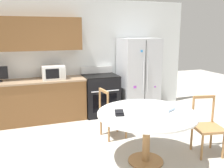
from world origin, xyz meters
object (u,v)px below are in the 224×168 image
Objects in this scene: microwave at (53,72)px; candle_glass at (144,109)px; dining_chair_right at (207,127)px; dining_chair_far at (112,114)px; wallet at (119,113)px; oven_range at (101,94)px; refrigerator at (138,75)px.

microwave is 2.45m from candle_glass.
dining_chair_right is 1.00× the size of dining_chair_far.
wallet is at bearing -19.99° from dining_chair_far.
microwave is 1.66m from dining_chair_far.
oven_range reaches higher than wallet.
dining_chair_far is at bearing 100.35° from candle_glass.
refrigerator is at bearing 58.53° from wallet.
microwave reaches higher than dining_chair_right.
dining_chair_right is 1.48m from wallet.
refrigerator is at bearing -2.33° from oven_range.
refrigerator is 1.93× the size of dining_chair_right.
oven_range is 1.20× the size of dining_chair_far.
oven_range reaches higher than dining_chair_far.
dining_chair_right is at bearing -9.21° from candle_glass.
microwave is (-1.04, 0.01, 0.58)m from oven_range.
oven_range is 1.30m from dining_chair_far.
candle_glass is at bearing -113.66° from refrigerator.
dining_chair_far is 10.75× the size of candle_glass.
oven_range is 2.23m from candle_glass.
refrigerator is at bearing 132.18° from dining_chair_far.
dining_chair_right is at bearing 41.66° from dining_chair_far.
dining_chair_far is (-0.19, -1.29, -0.03)m from oven_range.
candle_glass is at bearing -65.34° from microwave.
dining_chair_right reaches higher than wallet.
oven_range is 1.18m from microwave.
candle_glass is (-1.02, 0.17, 0.36)m from dining_chair_right.
refrigerator reaches higher than wallet.
microwave reaches higher than oven_range.
refrigerator is 1.01m from oven_range.
dining_chair_right is 1.61m from dining_chair_far.
microwave is at bearing 179.58° from oven_range.
refrigerator reaches higher than dining_chair_far.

